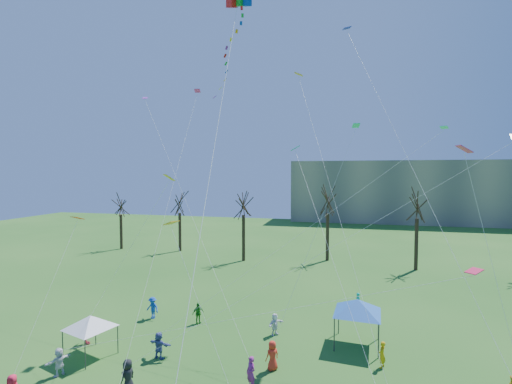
% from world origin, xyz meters
% --- Properties ---
extents(distant_building, '(60.00, 14.00, 15.00)m').
position_xyz_m(distant_building, '(22.00, 82.00, 7.50)').
color(distant_building, gray).
rests_on(distant_building, ground).
extents(bare_tree_row, '(69.24, 8.96, 10.54)m').
position_xyz_m(bare_tree_row, '(4.88, 35.50, 6.96)').
color(bare_tree_row, black).
rests_on(bare_tree_row, ground).
extents(big_box_kite, '(1.99, 8.42, 25.78)m').
position_xyz_m(big_box_kite, '(-2.69, 9.88, 19.63)').
color(big_box_kite, red).
rests_on(big_box_kite, ground).
extents(canopy_tent_white, '(3.45, 3.45, 2.71)m').
position_xyz_m(canopy_tent_white, '(-11.60, 7.11, 2.29)').
color(canopy_tent_white, '#3F3F44').
rests_on(canopy_tent_white, ground).
extents(canopy_tent_blue, '(4.31, 4.31, 3.24)m').
position_xyz_m(canopy_tent_blue, '(5.38, 12.77, 2.75)').
color(canopy_tent_blue, '#3F3F44').
rests_on(canopy_tent_blue, ground).
extents(festival_crowd, '(26.72, 19.69, 1.85)m').
position_xyz_m(festival_crowd, '(-1.12, 6.49, 0.86)').
color(festival_crowd, red).
rests_on(festival_crowd, ground).
extents(small_kites_aloft, '(29.64, 18.11, 33.94)m').
position_xyz_m(small_kites_aloft, '(1.04, 11.01, 13.10)').
color(small_kites_aloft, '#EB3B0C').
rests_on(small_kites_aloft, ground).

